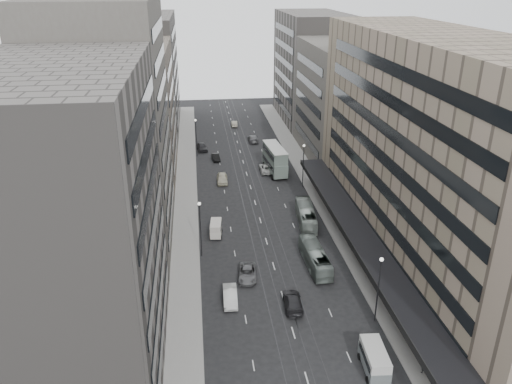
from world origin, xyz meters
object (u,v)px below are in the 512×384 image
bus_near (315,257)px  bus_far (306,215)px  vw_microbus (375,359)px  sedan_1 (230,296)px  panel_van (216,228)px  sedan_2 (247,273)px  pedestrian (424,364)px  double_decker (275,159)px

bus_near → bus_far: (1.53, 12.80, 0.05)m
vw_microbus → sedan_1: vw_microbus is taller
panel_van → sedan_2: panel_van is taller
sedan_2 → pedestrian: bearing=-44.5°
double_decker → sedan_2: (-9.54, -37.33, -2.26)m
sedan_1 → vw_microbus: bearing=-43.3°
vw_microbus → pedestrian: bearing=-8.0°
vw_microbus → sedan_1: (-13.37, 13.32, -0.69)m
sedan_2 → vw_microbus: bearing=-52.9°
bus_far → pedestrian: (4.54, -33.81, -0.29)m
sedan_2 → bus_near: bearing=17.3°
vw_microbus → sedan_2: bearing=124.4°
bus_near → sedan_1: bearing=27.3°
sedan_2 → pedestrian: pedestrian is taller
bus_far → double_decker: bearing=-80.8°
sedan_1 → pedestrian: pedestrian is taller
pedestrian → sedan_2: bearing=-80.7°
sedan_1 → bus_near: bearing=30.6°
bus_far → sedan_1: bus_far is taller
sedan_1 → sedan_2: (2.63, 4.90, -0.09)m
double_decker → sedan_1: 44.01m
panel_van → bus_far: bearing=15.5°
bus_near → sedan_1: bus_near is taller
sedan_1 → pedestrian: 23.11m
bus_far → vw_microbus: 32.81m
bus_far → vw_microbus: bus_far is taller
bus_near → pedestrian: bearing=104.4°
double_decker → sedan_1: (-12.17, -42.23, -2.17)m
sedan_1 → panel_van: bearing=94.5°
bus_near → vw_microbus: size_ratio=1.98×
bus_far → sedan_1: (-13.60, -19.49, -0.65)m
sedan_1 → sedan_2: size_ratio=0.95×
double_decker → pedestrian: double_decker is taller
double_decker → sedan_1: bearing=-111.5°
bus_far → sedan_1: bearing=60.7°
bus_far → panel_van: size_ratio=2.73×
sedan_1 → bus_far: bearing=56.6°
double_decker → sedan_2: double_decker is taller
sedan_1 → pedestrian: bearing=-36.7°
vw_microbus → panel_van: 33.53m
bus_far → panel_van: 14.67m
double_decker → panel_van: 28.42m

